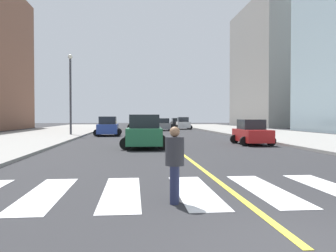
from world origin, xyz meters
TOP-DOWN VIEW (x-y plane):
  - ground_plane at (0.00, 0.00)m, footprint 220.00×220.00m
  - sidewalk_kerb_east at (12.20, 20.00)m, footprint 10.00×120.00m
  - crosswalk_paint at (0.00, 4.00)m, footprint 13.50×4.00m
  - lane_divider_paint at (0.00, 40.00)m, footprint 0.16×80.00m
  - parking_garage_concrete at (28.89, 64.00)m, footprint 18.00×24.00m
  - car_red_nearest at (5.49, 18.36)m, footprint 2.38×3.79m
  - car_gray_second at (1.67, 43.58)m, footprint 2.40×3.81m
  - car_yellow_third at (-2.02, 50.97)m, footprint 2.87×4.58m
  - car_black_fourth at (5.25, 59.04)m, footprint 2.38×3.79m
  - car_green_fifth at (-1.76, 16.45)m, footprint 2.90×4.53m
  - car_white_sixth at (5.10, 48.88)m, footprint 2.71×4.22m
  - car_blue_seventh at (-4.97, 30.67)m, footprint 2.68×4.28m
  - pedestrian_crossing at (-1.53, 2.82)m, footprint 0.41×0.41m
  - fire_hydrant at (7.83, 23.84)m, footprint 0.26×0.26m
  - street_lamp at (-8.58, 30.66)m, footprint 0.44×0.44m

SIDE VIEW (x-z plane):
  - ground_plane at x=0.00m, z-range 0.00..0.00m
  - lane_divider_paint at x=0.00m, z-range 0.00..0.01m
  - crosswalk_paint at x=0.00m, z-range 0.00..0.01m
  - sidewalk_kerb_east at x=12.20m, z-range 0.00..0.15m
  - fire_hydrant at x=7.83m, z-range 0.13..1.02m
  - car_red_nearest at x=5.49m, z-range -0.05..1.63m
  - car_black_fourth at x=5.25m, z-range -0.05..1.63m
  - car_gray_second at x=1.67m, z-range -0.05..1.64m
  - car_white_sixth at x=5.10m, z-range -0.06..1.79m
  - car_blue_seventh at x=-4.97m, z-range -0.06..1.84m
  - pedestrian_crossing at x=-1.53m, z-range 0.08..1.72m
  - car_green_fifth at x=-1.76m, z-range -0.06..1.92m
  - car_yellow_third at x=-2.02m, z-range -0.07..1.97m
  - street_lamp at x=-8.58m, z-range 0.83..8.65m
  - parking_garage_concrete at x=28.89m, z-range 0.00..24.16m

